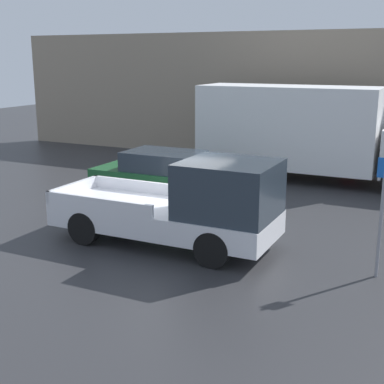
# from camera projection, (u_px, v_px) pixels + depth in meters

# --- Properties ---
(ground_plane) EXTENTS (60.00, 60.00, 0.00)m
(ground_plane) POSITION_uv_depth(u_px,v_px,m) (173.00, 234.00, 13.62)
(ground_plane) COLOR #2D2D30
(building_wall) EXTENTS (28.00, 0.15, 5.46)m
(building_wall) POSITION_uv_depth(u_px,v_px,m) (294.00, 98.00, 22.40)
(building_wall) COLOR gray
(building_wall) RESTS_ON ground
(pickup_truck) EXTENTS (5.44, 2.07, 2.16)m
(pickup_truck) POSITION_uv_depth(u_px,v_px,m) (188.00, 206.00, 12.49)
(pickup_truck) COLOR silver
(pickup_truck) RESTS_ON ground
(car) EXTENTS (4.29, 1.93, 1.51)m
(car) POSITION_uv_depth(u_px,v_px,m) (162.00, 174.00, 17.02)
(car) COLOR #1E592D
(car) RESTS_ON ground
(delivery_truck) EXTENTS (8.47, 2.35, 3.39)m
(delivery_truck) POSITION_uv_depth(u_px,v_px,m) (304.00, 131.00, 19.31)
(delivery_truck) COLOR white
(delivery_truck) RESTS_ON ground
(parking_sign) EXTENTS (0.30, 0.07, 2.59)m
(parking_sign) POSITION_uv_depth(u_px,v_px,m) (382.00, 209.00, 10.66)
(parking_sign) COLOR gray
(parking_sign) RESTS_ON ground
(newspaper_box) EXTENTS (0.45, 0.40, 1.14)m
(newspaper_box) POSITION_uv_depth(u_px,v_px,m) (349.00, 154.00, 21.60)
(newspaper_box) COLOR red
(newspaper_box) RESTS_ON ground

